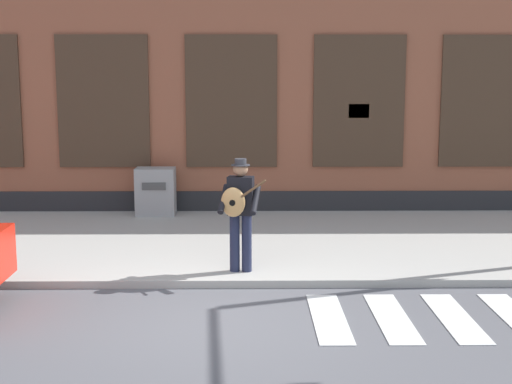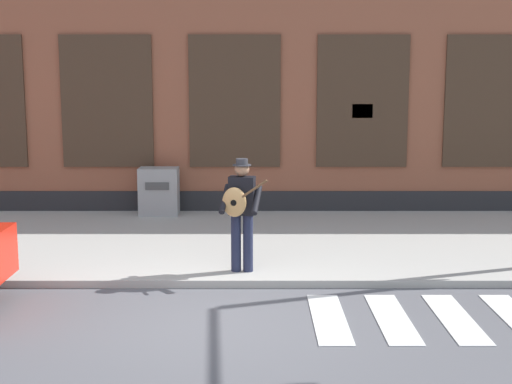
# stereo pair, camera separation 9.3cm
# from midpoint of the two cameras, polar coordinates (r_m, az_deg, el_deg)

# --- Properties ---
(ground_plane) EXTENTS (160.00, 160.00, 0.00)m
(ground_plane) POSITION_cam_midpoint_polar(r_m,az_deg,el_deg) (9.04, -2.73, -10.30)
(ground_plane) COLOR #56565B
(sidewalk) EXTENTS (28.00, 5.45, 0.11)m
(sidewalk) POSITION_cam_midpoint_polar(r_m,az_deg,el_deg) (12.99, -1.90, -3.98)
(sidewalk) COLOR #ADAAA3
(sidewalk) RESTS_ON ground
(building_backdrop) EXTENTS (28.00, 4.06, 6.41)m
(building_backdrop) POSITION_cam_midpoint_polar(r_m,az_deg,el_deg) (17.36, -1.47, 9.80)
(building_backdrop) COLOR #99563D
(building_backdrop) RESTS_ON ground
(busker) EXTENTS (0.72, 0.60, 1.71)m
(busker) POSITION_cam_midpoint_polar(r_m,az_deg,el_deg) (10.59, -1.07, -1.29)
(busker) COLOR #1E233D
(busker) RESTS_ON sidewalk
(utility_box) EXTENTS (0.83, 0.55, 1.00)m
(utility_box) POSITION_cam_midpoint_polar(r_m,az_deg,el_deg) (15.24, -7.69, 0.06)
(utility_box) COLOR #9E9E9E
(utility_box) RESTS_ON sidewalk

